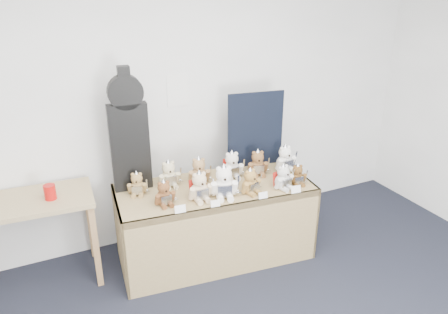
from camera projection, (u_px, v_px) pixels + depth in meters
name	position (u px, v px, depth m)	size (l,w,h in m)	color
room_shell	(178.00, 90.00, 4.04)	(6.00, 6.00, 6.00)	silver
display_table	(217.00, 206.00, 3.88)	(1.81, 0.91, 0.73)	olive
side_table	(33.00, 213.00, 3.55)	(1.00, 0.60, 0.80)	#92794F
guitar_case	(129.00, 132.00, 3.66)	(0.33, 0.13, 1.08)	black
navy_board	(255.00, 130.00, 4.18)	(0.55, 0.02, 0.74)	black
red_cup	(50.00, 192.00, 3.49)	(0.09, 0.09, 0.12)	#BB0F0C
teddy_front_far_left	(164.00, 194.00, 3.55)	(0.20, 0.16, 0.24)	brown
teddy_front_left	(200.00, 187.00, 3.62)	(0.23, 0.19, 0.28)	beige
teddy_front_centre	(224.00, 183.00, 3.66)	(0.26, 0.24, 0.32)	white
teddy_front_right	(250.00, 182.00, 3.74)	(0.21, 0.18, 0.25)	olive
teddy_front_far_right	(283.00, 178.00, 3.82)	(0.21, 0.19, 0.25)	silver
teddy_front_end	(297.00, 176.00, 3.90)	(0.18, 0.15, 0.21)	brown
teddy_back_left	(169.00, 175.00, 3.86)	(0.22, 0.18, 0.27)	beige
teddy_back_centre_left	(199.00, 172.00, 3.91)	(0.22, 0.20, 0.27)	#A47D52
teddy_back_centre_right	(232.00, 166.00, 4.02)	(0.23, 0.21, 0.28)	white
teddy_back_right	(258.00, 164.00, 4.08)	(0.22, 0.20, 0.27)	brown
teddy_back_end	(285.00, 159.00, 4.17)	(0.23, 0.19, 0.28)	white
teddy_back_far_left	(137.00, 185.00, 3.72)	(0.19, 0.18, 0.23)	#9A7948
entry_card_a	(180.00, 209.00, 3.45)	(0.09, 0.00, 0.06)	white
entry_card_b	(215.00, 203.00, 3.54)	(0.08, 0.00, 0.06)	white
entry_card_c	(263.00, 195.00, 3.67)	(0.08, 0.00, 0.06)	white
entry_card_d	(296.00, 189.00, 3.76)	(0.09, 0.00, 0.07)	white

